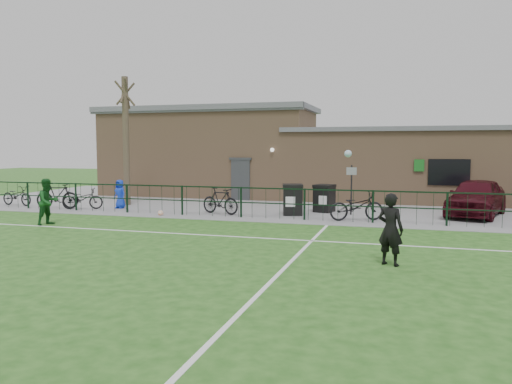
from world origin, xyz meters
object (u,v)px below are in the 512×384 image
(bicycle_e, at_px, (356,206))
(wheelie_bin_left, at_px, (293,201))
(car_maroon, at_px, (476,197))
(spectator_child, at_px, (120,194))
(outfield_player, at_px, (48,202))
(wheelie_bin_right, at_px, (324,199))
(bicycle_a, at_px, (17,196))
(bicycle_c, at_px, (83,199))
(ball_ground, at_px, (161,213))
(bicycle_d, at_px, (220,201))
(bicycle_b, at_px, (57,196))
(bare_tree, at_px, (126,142))
(sign_post, at_px, (351,190))

(bicycle_e, bearing_deg, wheelie_bin_left, 47.24)
(car_maroon, xyz_separation_m, spectator_child, (-14.87, -1.86, -0.11))
(wheelie_bin_left, height_order, outfield_player, outfield_player)
(wheelie_bin_right, height_order, outfield_player, outfield_player)
(bicycle_a, bearing_deg, bicycle_c, -87.34)
(bicycle_e, distance_m, spectator_child, 10.47)
(bicycle_c, relative_size, outfield_player, 1.07)
(wheelie_bin_right, bearing_deg, ball_ground, -140.64)
(bicycle_d, distance_m, outfield_player, 6.48)
(wheelie_bin_left, distance_m, bicycle_e, 2.75)
(car_maroon, height_order, spectator_child, car_maroon)
(bicycle_b, distance_m, bicycle_d, 7.60)
(bare_tree, height_order, sign_post, bare_tree)
(ball_ground, bearing_deg, wheelie_bin_right, 25.67)
(spectator_child, bearing_deg, bicycle_e, 12.62)
(outfield_player, bearing_deg, wheelie_bin_left, -43.48)
(bicycle_a, bearing_deg, bare_tree, -62.84)
(car_maroon, distance_m, spectator_child, 14.98)
(bicycle_c, xyz_separation_m, ball_ground, (4.25, -0.88, -0.37))
(ball_ground, bearing_deg, bicycle_e, 6.11)
(bicycle_c, bearing_deg, ball_ground, -123.19)
(bare_tree, bearing_deg, wheelie_bin_right, 0.08)
(bare_tree, distance_m, bicycle_a, 5.68)
(wheelie_bin_left, bearing_deg, outfield_player, -162.27)
(bicycle_c, relative_size, bicycle_d, 0.96)
(bicycle_c, bearing_deg, wheelie_bin_right, -100.27)
(wheelie_bin_right, distance_m, spectator_child, 9.02)
(wheelie_bin_right, distance_m, bicycle_d, 4.38)
(bicycle_e, xyz_separation_m, ball_ground, (-7.63, -0.82, -0.44))
(ball_ground, bearing_deg, car_maroon, 15.91)
(wheelie_bin_left, xyz_separation_m, wheelie_bin_right, (1.08, 1.24, -0.04))
(bicycle_b, distance_m, spectator_child, 2.77)
(wheelie_bin_left, height_order, car_maroon, car_maroon)
(wheelie_bin_right, bearing_deg, bicycle_d, -141.03)
(outfield_player, bearing_deg, spectator_child, 15.25)
(sign_post, height_order, bicycle_c, sign_post)
(bicycle_e, bearing_deg, bicycle_b, 66.14)
(bicycle_c, distance_m, bicycle_d, 6.40)
(wheelie_bin_right, distance_m, car_maroon, 5.97)
(bicycle_d, relative_size, outfield_player, 1.11)
(sign_post, height_order, car_maroon, sign_post)
(car_maroon, bearing_deg, bare_tree, -160.31)
(bare_tree, height_order, ball_ground, bare_tree)
(wheelie_bin_left, bearing_deg, sign_post, 2.45)
(bicycle_c, bearing_deg, spectator_child, -85.69)
(bicycle_d, bearing_deg, sign_post, -57.13)
(bicycle_c, distance_m, outfield_player, 4.35)
(bicycle_d, bearing_deg, bare_tree, 89.52)
(spectator_child, height_order, ball_ground, spectator_child)
(wheelie_bin_right, relative_size, sign_post, 0.53)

